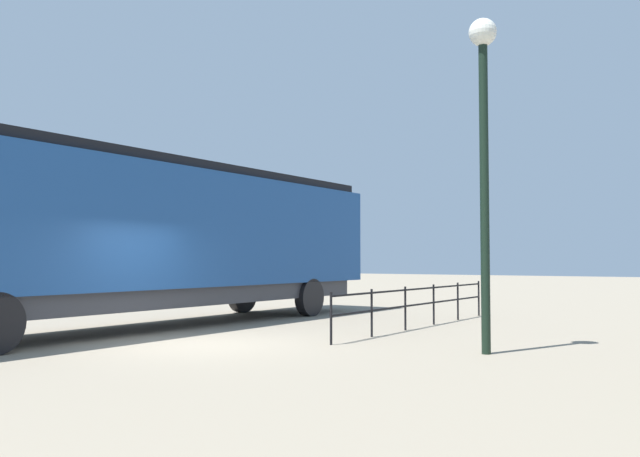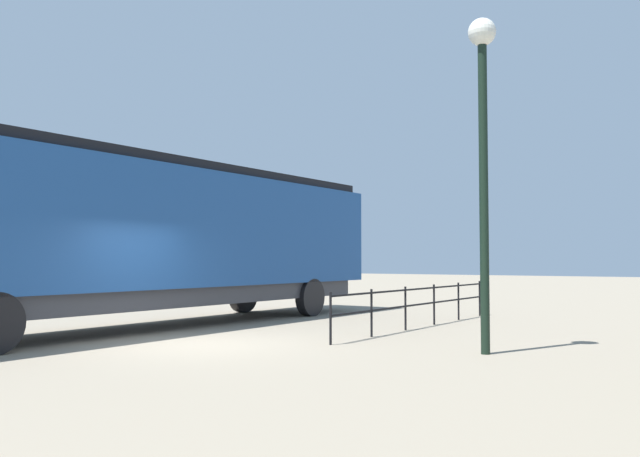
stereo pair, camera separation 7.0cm
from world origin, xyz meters
TOP-DOWN VIEW (x-y plane):
  - ground_plane at (0.00, 0.00)m, footprint 120.00×120.00m
  - locomotive at (-3.09, 2.42)m, footprint 2.86×15.26m
  - lamp_post at (5.27, 1.88)m, footprint 0.50×0.50m
  - platform_fence at (2.31, 5.53)m, footprint 0.05×8.20m

SIDE VIEW (x-z plane):
  - ground_plane at x=0.00m, z-range 0.00..0.00m
  - platform_fence at x=2.31m, z-range 0.15..1.18m
  - locomotive at x=-3.09m, z-range 0.25..4.31m
  - lamp_post at x=5.27m, z-range 1.17..7.16m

